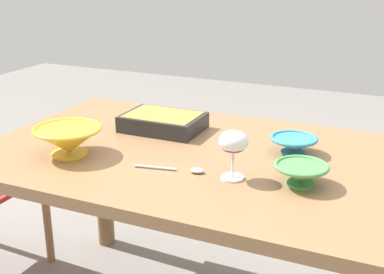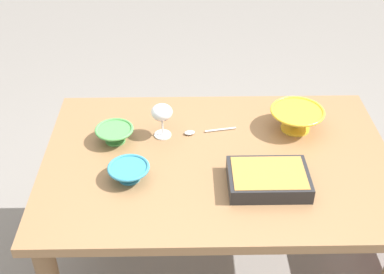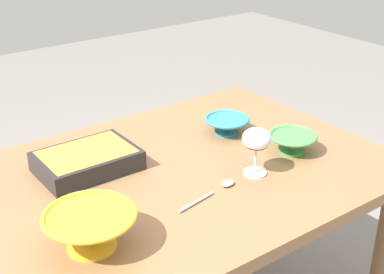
# 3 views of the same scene
# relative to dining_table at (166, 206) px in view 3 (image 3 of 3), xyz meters

# --- Properties ---
(dining_table) EXTENTS (1.38, 0.92, 0.72)m
(dining_table) POSITION_rel_dining_table_xyz_m (0.00, 0.00, 0.00)
(dining_table) COLOR olive
(dining_table) RESTS_ON ground_plane
(wine_glass) EXTENTS (0.09, 0.09, 0.15)m
(wine_glass) POSITION_rel_dining_table_xyz_m (0.22, -0.15, 0.22)
(wine_glass) COLOR white
(wine_glass) RESTS_ON dining_table
(casserole_dish) EXTENTS (0.29, 0.21, 0.06)m
(casserole_dish) POSITION_rel_dining_table_xyz_m (-0.17, 0.17, 0.15)
(casserole_dish) COLOR #262628
(casserole_dish) RESTS_ON dining_table
(mixing_bowl) EXTENTS (0.23, 0.23, 0.10)m
(mixing_bowl) POSITION_rel_dining_table_xyz_m (-0.34, -0.19, 0.17)
(mixing_bowl) COLOR yellow
(mixing_bowl) RESTS_ON dining_table
(small_bowl) EXTENTS (0.16, 0.16, 0.06)m
(small_bowl) POSITION_rel_dining_table_xyz_m (0.34, 0.12, 0.15)
(small_bowl) COLOR teal
(small_bowl) RESTS_ON dining_table
(serving_bowl) EXTENTS (0.16, 0.16, 0.06)m
(serving_bowl) POSITION_rel_dining_table_xyz_m (0.42, -0.12, 0.15)
(serving_bowl) COLOR #4C994C
(serving_bowl) RESTS_ON dining_table
(serving_spoon) EXTENTS (0.22, 0.06, 0.01)m
(serving_spoon) POSITION_rel_dining_table_xyz_m (0.07, -0.17, 0.12)
(serving_spoon) COLOR silver
(serving_spoon) RESTS_ON dining_table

